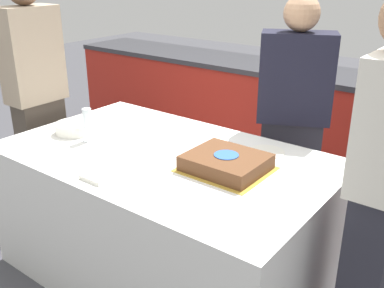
# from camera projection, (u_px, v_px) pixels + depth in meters

# --- Properties ---
(ground_plane) EXTENTS (14.00, 14.00, 0.00)m
(ground_plane) POSITION_uv_depth(u_px,v_px,m) (167.00, 271.00, 2.64)
(ground_plane) COLOR #424247
(back_counter) EXTENTS (4.40, 0.58, 0.92)m
(back_counter) POSITION_uv_depth(u_px,v_px,m) (294.00, 125.00, 3.65)
(back_counter) COLOR #A82319
(back_counter) RESTS_ON ground_plane
(dining_table) EXTENTS (1.75, 1.06, 0.75)m
(dining_table) POSITION_uv_depth(u_px,v_px,m) (166.00, 216.00, 2.50)
(dining_table) COLOR white
(dining_table) RESTS_ON ground_plane
(cake) EXTENTS (0.40, 0.35, 0.08)m
(cake) POSITION_uv_depth(u_px,v_px,m) (226.00, 163.00, 2.16)
(cake) COLOR gold
(cake) RESTS_ON dining_table
(plate_stack) EXTENTS (0.21, 0.21, 0.06)m
(plate_stack) POSITION_uv_depth(u_px,v_px,m) (74.00, 128.00, 2.63)
(plate_stack) COLOR white
(plate_stack) RESTS_ON dining_table
(wine_glass) EXTENTS (0.07, 0.07, 0.19)m
(wine_glass) POSITION_uv_depth(u_px,v_px,m) (87.00, 120.00, 2.49)
(wine_glass) COLOR white
(wine_glass) RESTS_ON dining_table
(side_plate_near_cake) EXTENTS (0.19, 0.19, 0.00)m
(side_plate_near_cake) POSITION_uv_depth(u_px,v_px,m) (267.00, 152.00, 2.38)
(side_plate_near_cake) COLOR white
(side_plate_near_cake) RESTS_ON dining_table
(utensil_pile) EXTENTS (0.13, 0.12, 0.02)m
(utensil_pile) POSITION_uv_depth(u_px,v_px,m) (98.00, 176.00, 2.09)
(utensil_pile) COLOR white
(utensil_pile) RESTS_ON dining_table
(person_cutting_cake) EXTENTS (0.46, 0.36, 1.53)m
(person_cutting_cake) POSITION_uv_depth(u_px,v_px,m) (292.00, 124.00, 2.69)
(person_cutting_cake) COLOR #282833
(person_cutting_cake) RESTS_ON ground_plane
(person_seated_left) EXTENTS (0.20, 0.36, 1.64)m
(person_seated_left) POSITION_uv_depth(u_px,v_px,m) (37.00, 100.00, 2.94)
(person_seated_left) COLOR #4C4238
(person_seated_left) RESTS_ON ground_plane
(person_seated_right) EXTENTS (0.22, 0.38, 1.63)m
(person_seated_right) POSITION_uv_depth(u_px,v_px,m) (382.00, 198.00, 1.70)
(person_seated_right) COLOR #282833
(person_seated_right) RESTS_ON ground_plane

